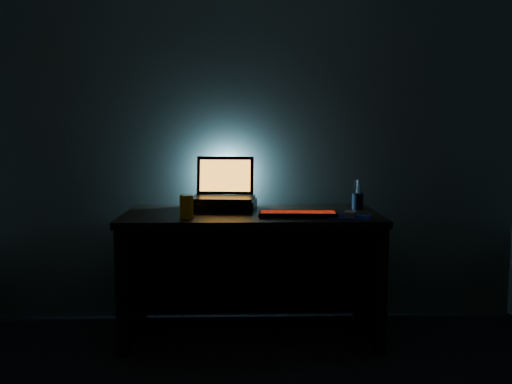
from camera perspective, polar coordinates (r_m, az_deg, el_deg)
room at (r=1.71m, az=0.57°, el=6.50°), size 3.50×4.00×2.50m
desk at (r=3.46m, az=-0.50°, el=-6.17°), size 1.50×0.70×0.75m
riser at (r=3.50m, az=-3.37°, el=-1.26°), size 0.43×0.34×0.06m
laptop at (r=3.54m, az=-3.26°, el=0.29°), size 0.41×0.32×0.26m
keyboard at (r=3.23m, az=4.20°, el=-2.21°), size 0.45×0.17×0.03m
mousepad at (r=3.23m, az=9.39°, el=-2.49°), size 0.27×0.26×0.00m
mouse at (r=3.22m, az=9.39°, el=-2.19°), size 0.09×0.11×0.03m
pen_cup at (r=3.54m, az=10.12°, el=-0.94°), size 0.08×0.08×0.10m
juice_glass at (r=3.17m, az=-6.97°, el=-1.46°), size 0.10×0.10×0.13m
router at (r=3.57m, az=-6.17°, el=-1.17°), size 0.18×0.15×0.06m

